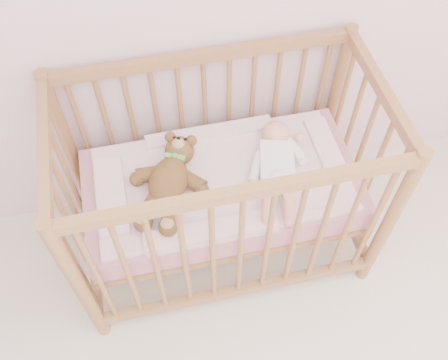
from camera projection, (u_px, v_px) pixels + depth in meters
name	position (u px, v px, depth m)	size (l,w,h in m)	color
crib	(222.00, 187.00, 2.25)	(1.36, 0.76, 1.00)	#A06B43
mattress	(222.00, 188.00, 2.26)	(1.22, 0.62, 0.13)	pink
blanket	(222.00, 179.00, 2.20)	(1.10, 0.58, 0.06)	#F9ABB7
baby	(277.00, 162.00, 2.16)	(0.27, 0.56, 0.13)	white
teddy_bear	(168.00, 181.00, 2.09)	(0.36, 0.51, 0.14)	brown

